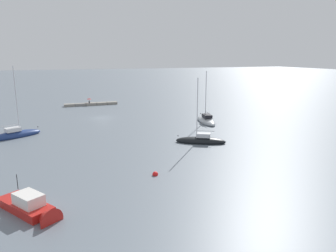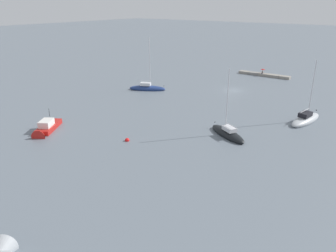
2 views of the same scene
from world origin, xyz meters
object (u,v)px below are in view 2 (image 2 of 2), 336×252
Objects in this scene: sailboat_navy_mid at (147,88)px; umbrella_open_red at (263,69)px; person_seated_grey_left at (262,72)px; sailboat_grey_near at (306,119)px; sailboat_black_far at (228,133)px; motorboat_red_mid at (46,129)px; mooring_buoy_near at (127,140)px.

umbrella_open_red is at bearing 125.06° from sailboat_navy_mid.
sailboat_grey_near reaches higher than person_seated_grey_left.
sailboat_black_far is (-26.96, 13.69, -0.04)m from sailboat_navy_mid.
person_seated_grey_left is at bearing -134.46° from motorboat_red_mid.
motorboat_red_mid is at bearing 151.92° from sailboat_black_far.
person_seated_grey_left is at bearing 131.70° from sailboat_grey_near.
sailboat_navy_mid is 18.56× the size of mooring_buoy_near.
umbrella_open_red reaches higher than person_seated_grey_left.
sailboat_grey_near is 1.53× the size of motorboat_red_mid.
motorboat_red_mid is at bearing -20.44° from sailboat_navy_mid.
sailboat_navy_mid reaches higher than sailboat_grey_near.
sailboat_navy_mid is at bearing 91.84° from sailboat_black_far.
sailboat_black_far is at bearing 179.64° from motorboat_red_mid.
mooring_buoy_near is (18.28, 23.46, -0.30)m from sailboat_grey_near.
umbrella_open_red is 33.75m from sailboat_navy_mid.
umbrella_open_red is 0.12× the size of sailboat_black_far.
sailboat_navy_mid reaches higher than sailboat_black_far.
sailboat_black_far is (-11.74, 43.66, -0.55)m from person_seated_grey_left.
sailboat_black_far reaches higher than person_seated_grey_left.
sailboat_grey_near is at bearing 61.02° from sailboat_navy_mid.
sailboat_navy_mid is 1.16× the size of sailboat_black_far.
mooring_buoy_near is (10.66, 10.30, -0.26)m from sailboat_black_far.
person_seated_grey_left is 33.62m from sailboat_navy_mid.
motorboat_red_mid reaches higher than umbrella_open_red.
person_seated_grey_left is 0.06× the size of sailboat_navy_mid.
umbrella_open_red is at bearing -88.86° from mooring_buoy_near.
umbrella_open_red is (-0.01, -0.12, 0.85)m from person_seated_grey_left.
motorboat_red_mid reaches higher than person_seated_grey_left.
person_seated_grey_left is 36.14m from sailboat_grey_near.
sailboat_grey_near is at bearing -170.92° from motorboat_red_mid.
mooring_buoy_near is at bearing 94.63° from person_seated_grey_left.
sailboat_black_far is (-11.73, 43.78, -1.40)m from umbrella_open_red.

